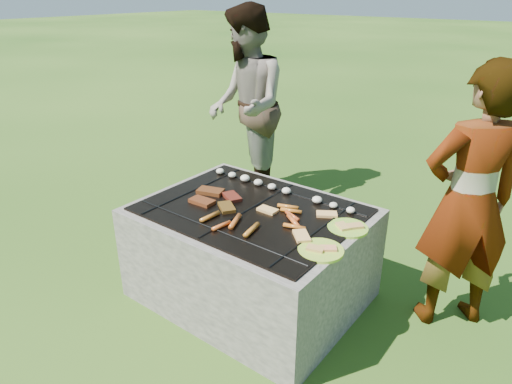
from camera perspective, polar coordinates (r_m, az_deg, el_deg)
lawn at (r=3.00m, az=-0.59°, el=-12.61°), size 60.00×60.00×0.00m
fire_pit at (r=2.84m, az=-0.62°, el=-8.05°), size 1.30×1.00×0.62m
mushrooms at (r=2.92m, az=2.16°, el=0.65°), size 1.05×0.06×0.04m
pork_slabs at (r=2.79m, az=-5.03°, el=-0.76°), size 0.40×0.27×0.02m
sausages at (r=2.52m, az=0.60°, el=-3.50°), size 0.52×0.51×0.03m
bread_on_grate at (r=2.54m, az=5.36°, el=-3.57°), size 0.45×0.43×0.02m
plate_far at (r=2.52m, az=11.42°, el=-4.41°), size 0.29×0.29×0.03m
plate_near at (r=2.30m, az=8.10°, el=-7.21°), size 0.26×0.26×0.03m
cook at (r=2.68m, az=25.05°, el=-1.20°), size 0.65×0.64×1.51m
bystander at (r=4.05m, az=-1.24°, el=10.61°), size 1.04×1.04×1.70m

